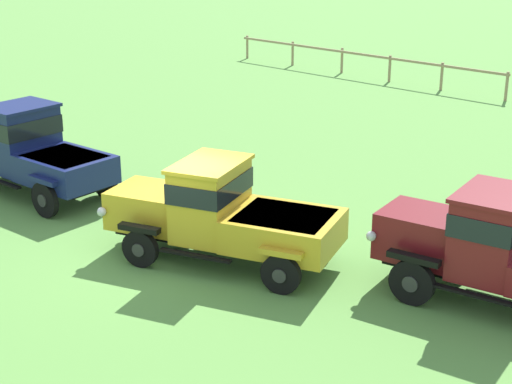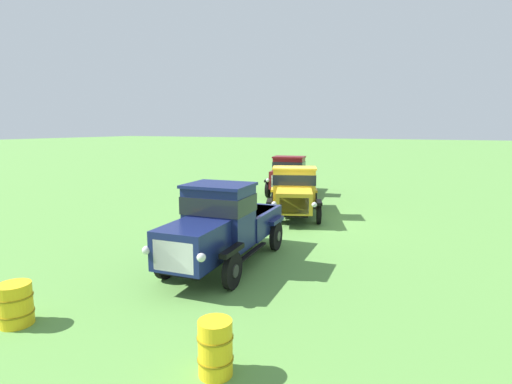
% 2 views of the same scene
% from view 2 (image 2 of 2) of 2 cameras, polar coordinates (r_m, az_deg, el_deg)
% --- Properties ---
extents(ground_plane, '(240.00, 240.00, 0.00)m').
position_cam_2_polar(ground_plane, '(16.64, 5.95, -4.05)').
color(ground_plane, '#5B9342').
extents(vintage_truck_foreground_near, '(5.33, 2.38, 2.33)m').
position_cam_2_polar(vintage_truck_foreground_near, '(11.06, -4.76, -4.56)').
color(vintage_truck_foreground_near, black).
rests_on(vintage_truck_foreground_near, ground).
extents(vintage_truck_second_in_line, '(5.35, 3.45, 2.15)m').
position_cam_2_polar(vintage_truck_second_in_line, '(17.34, 5.46, 0.12)').
color(vintage_truck_second_in_line, black).
rests_on(vintage_truck_second_in_line, ground).
extents(vintage_truck_midrow_center, '(5.05, 2.73, 2.19)m').
position_cam_2_polar(vintage_truck_midrow_center, '(22.87, 4.80, 2.44)').
color(vintage_truck_midrow_center, black).
rests_on(vintage_truck_midrow_center, ground).
extents(oil_drum_beside_row, '(0.66, 0.66, 0.83)m').
position_cam_2_polar(oil_drum_beside_row, '(9.31, -31.15, -13.56)').
color(oil_drum_beside_row, gold).
rests_on(oil_drum_beside_row, ground).
extents(oil_drum_near_fence, '(0.57, 0.57, 0.89)m').
position_cam_2_polar(oil_drum_near_fence, '(6.64, -5.83, -21.27)').
color(oil_drum_near_fence, gold).
rests_on(oil_drum_near_fence, ground).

